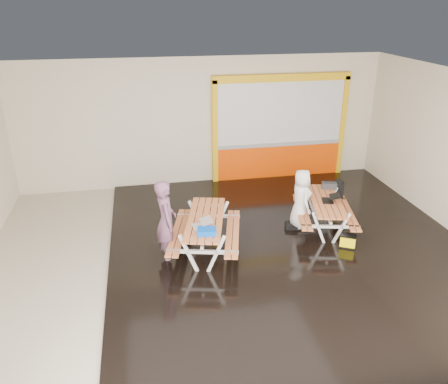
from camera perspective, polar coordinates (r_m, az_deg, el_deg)
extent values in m
cube|color=beige|center=(9.37, 1.06, -7.81)|extent=(10.00, 8.00, 0.01)
cube|color=white|center=(8.13, 1.24, 13.86)|extent=(10.00, 8.00, 0.01)
cube|color=beige|center=(12.35, -2.78, 8.85)|extent=(10.00, 0.01, 3.50)
cube|color=beige|center=(5.21, 10.63, -13.63)|extent=(10.00, 0.01, 3.50)
cube|color=black|center=(9.66, 8.38, -6.84)|extent=(7.50, 7.98, 0.05)
cube|color=#ED4201|center=(13.13, 6.94, 3.89)|extent=(3.60, 0.12, 1.00)
cube|color=gray|center=(12.97, 7.05, 6.10)|extent=(3.60, 0.14, 0.10)
cube|color=silver|center=(12.74, 7.24, 10.02)|extent=(3.60, 0.08, 1.72)
cube|color=#E8B110|center=(12.40, -1.17, 7.50)|extent=(0.14, 0.16, 2.90)
cube|color=#E8B110|center=(13.53, 14.80, 8.08)|extent=(0.14, 0.16, 2.90)
cube|color=#E8B110|center=(12.53, 7.50, 14.27)|extent=(3.88, 0.16, 0.20)
cube|color=#C16735|center=(9.05, -4.18, -3.40)|extent=(0.59, 1.98, 0.04)
cube|color=#C16735|center=(9.03, -3.29, -3.42)|extent=(0.59, 1.98, 0.04)
cube|color=#C16735|center=(9.02, -2.39, -3.45)|extent=(0.59, 1.98, 0.04)
cube|color=#C16735|center=(9.01, -1.48, -3.47)|extent=(0.59, 1.98, 0.04)
cube|color=#C16735|center=(9.00, -0.58, -3.49)|extent=(0.59, 1.98, 0.04)
cube|color=white|center=(8.56, -4.53, -7.83)|extent=(0.37, 0.15, 0.80)
cube|color=white|center=(8.51, -1.02, -7.94)|extent=(0.37, 0.15, 0.80)
cube|color=white|center=(8.51, -2.79, -7.63)|extent=(1.35, 0.38, 0.06)
cube|color=white|center=(8.38, -2.82, -6.10)|extent=(0.67, 0.22, 0.06)
cube|color=white|center=(9.88, -3.48, -3.25)|extent=(0.37, 0.15, 0.80)
cube|color=white|center=(9.84, -0.46, -3.32)|extent=(0.37, 0.15, 0.80)
cube|color=white|center=(9.84, -1.98, -3.06)|extent=(1.35, 0.38, 0.06)
cube|color=white|center=(9.72, -2.00, -1.68)|extent=(0.67, 0.22, 0.06)
cube|color=white|center=(9.11, -2.36, -4.57)|extent=(0.45, 1.61, 0.06)
cube|color=#C16735|center=(9.23, -6.20, -5.01)|extent=(0.59, 1.97, 0.04)
cube|color=#C16735|center=(9.21, -5.36, -5.04)|extent=(0.59, 1.97, 0.04)
cube|color=#C16735|center=(9.13, 0.68, -5.19)|extent=(0.59, 1.97, 0.04)
cube|color=#C16735|center=(9.13, 1.53, -5.21)|extent=(0.59, 1.97, 0.04)
cube|color=#C16735|center=(10.17, 11.41, -1.08)|extent=(0.53, 1.80, 0.04)
cube|color=#C16735|center=(10.19, 12.13, -1.09)|extent=(0.53, 1.80, 0.04)
cube|color=#C16735|center=(10.21, 12.85, -1.10)|extent=(0.53, 1.80, 0.04)
cube|color=#C16735|center=(10.24, 13.56, -1.11)|extent=(0.53, 1.80, 0.04)
cube|color=#C16735|center=(10.26, 14.27, -1.12)|extent=(0.53, 1.80, 0.04)
cube|color=white|center=(9.70, 11.98, -4.53)|extent=(0.34, 0.13, 0.73)
cube|color=white|center=(9.79, 14.73, -4.53)|extent=(0.34, 0.13, 0.73)
cube|color=white|center=(9.72, 13.38, -4.32)|extent=(1.23, 0.34, 0.05)
cube|color=white|center=(9.62, 13.51, -3.06)|extent=(0.61, 0.19, 0.05)
cube|color=white|center=(10.93, 10.87, -1.12)|extent=(0.34, 0.13, 0.73)
cube|color=white|center=(11.01, 13.31, -1.15)|extent=(0.34, 0.13, 0.73)
cube|color=white|center=(10.95, 12.11, -0.94)|extent=(1.23, 0.34, 0.05)
cube|color=white|center=(10.86, 12.22, 0.20)|extent=(0.61, 0.19, 0.05)
cube|color=white|center=(10.29, 12.76, -2.02)|extent=(0.40, 1.47, 0.05)
cube|color=#C16735|center=(10.24, 9.61, -2.46)|extent=(0.52, 1.80, 0.04)
cube|color=#C16735|center=(10.25, 10.29, -2.46)|extent=(0.52, 1.80, 0.04)
cube|color=#C16735|center=(10.42, 15.10, -2.50)|extent=(0.52, 1.80, 0.04)
cube|color=#C16735|center=(10.45, 15.76, -2.50)|extent=(0.52, 1.80, 0.04)
imported|color=#6A445F|center=(8.87, -7.41, -3.68)|extent=(0.45, 0.65, 1.70)
imported|color=white|center=(10.09, 9.79, -0.82)|extent=(0.47, 0.68, 1.35)
cube|color=silver|center=(8.65, -3.22, -4.48)|extent=(0.27, 0.36, 0.02)
cube|color=silver|center=(8.63, -2.29, -3.67)|extent=(0.25, 0.36, 0.07)
cube|color=silver|center=(8.63, -2.33, -3.67)|extent=(0.21, 0.31, 0.05)
cube|color=black|center=(10.16, 13.07, -1.08)|extent=(0.32, 0.38, 0.02)
cube|color=black|center=(10.14, 13.95, -0.51)|extent=(0.30, 0.38, 0.07)
cube|color=silver|center=(10.14, 13.92, -0.51)|extent=(0.26, 0.33, 0.05)
cube|color=#0446C1|center=(8.41, -2.21, -5.03)|extent=(0.38, 0.30, 0.10)
cube|color=black|center=(10.81, 13.26, 0.81)|extent=(0.38, 0.26, 0.15)
cylinder|color=black|center=(10.77, 13.32, 1.36)|extent=(0.25, 0.09, 0.02)
cube|color=black|center=(11.05, 14.32, 0.25)|extent=(0.30, 0.24, 0.38)
cylinder|color=black|center=(10.97, 14.42, 1.24)|extent=(0.21, 0.21, 0.09)
cube|color=black|center=(10.32, 8.73, -4.25)|extent=(0.37, 0.31, 0.12)
cube|color=black|center=(9.83, 15.44, -6.67)|extent=(0.39, 0.35, 0.03)
cube|color=#F2DF00|center=(9.77, 15.52, -6.05)|extent=(0.37, 0.32, 0.25)
cube|color=black|center=(9.71, 15.60, -5.37)|extent=(0.39, 0.35, 0.02)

